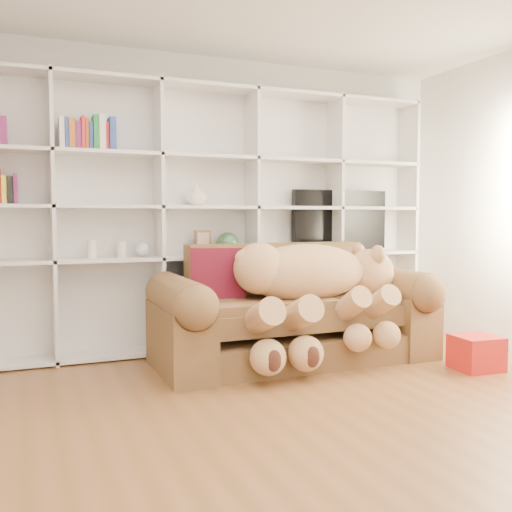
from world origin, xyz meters
name	(u,v)px	position (x,y,z in m)	size (l,w,h in m)	color
floor	(335,439)	(0.00, 0.00, 0.00)	(5.00, 5.00, 0.00)	brown
wall_back	(201,202)	(0.00, 2.50, 1.35)	(5.00, 0.02, 2.70)	silver
bookshelf	(180,207)	(-0.24, 2.36, 1.31)	(4.43, 0.35, 2.40)	silver
sofa	(293,317)	(0.55, 1.65, 0.37)	(2.32, 1.00, 0.98)	brown
teddy_bear	(312,284)	(0.63, 1.46, 0.66)	(1.61, 0.92, 0.93)	tan
throw_pillow	(218,276)	(-0.07, 1.81, 0.72)	(0.45, 0.15, 0.45)	maroon
gift_box	(476,353)	(1.76, 0.81, 0.14)	(0.34, 0.32, 0.27)	red
tv	(340,221)	(1.41, 2.35, 1.17)	(1.04, 0.18, 0.61)	black
picture_frame	(203,242)	(-0.04, 2.30, 0.98)	(0.17, 0.03, 0.22)	#54351C
green_vase	(228,243)	(0.20, 2.30, 0.97)	(0.21, 0.21, 0.21)	#2B5333
figurine_tall	(92,249)	(-1.02, 2.30, 0.94)	(0.08, 0.08, 0.15)	silver
figurine_short	(122,249)	(-0.77, 2.30, 0.93)	(0.08, 0.08, 0.14)	silver
snow_globe	(142,249)	(-0.59, 2.30, 0.93)	(0.12, 0.12, 0.12)	silver
shelf_vase	(196,194)	(-0.10, 2.30, 1.41)	(0.19, 0.19, 0.20)	silver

